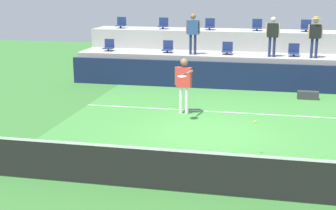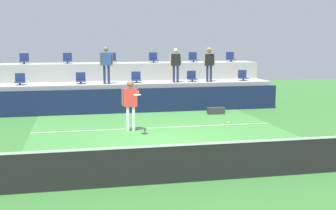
# 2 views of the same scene
# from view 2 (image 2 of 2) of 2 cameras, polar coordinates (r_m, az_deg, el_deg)

# --- Properties ---
(ground_plane) EXTENTS (40.00, 40.00, 0.00)m
(ground_plane) POSITION_cam_2_polar(r_m,az_deg,el_deg) (14.05, 0.21, -4.88)
(ground_plane) COLOR #336B2D
(court_inner_paint) EXTENTS (9.00, 10.00, 0.01)m
(court_inner_paint) POSITION_cam_2_polar(r_m,az_deg,el_deg) (15.00, -0.61, -4.01)
(court_inner_paint) COLOR #3D7F38
(court_inner_paint) RESTS_ON ground_plane
(court_service_line) EXTENTS (9.00, 0.06, 0.00)m
(court_service_line) POSITION_cam_2_polar(r_m,az_deg,el_deg) (16.35, -1.59, -2.97)
(court_service_line) COLOR white
(court_service_line) RESTS_ON ground_plane
(tennis_net) EXTENTS (10.48, 0.08, 1.07)m
(tennis_net) POSITION_cam_2_polar(r_m,az_deg,el_deg) (10.18, 5.04, -7.18)
(tennis_net) COLOR black
(tennis_net) RESTS_ON ground_plane
(sponsor_backboard) EXTENTS (13.00, 0.16, 1.10)m
(sponsor_backboard) POSITION_cam_2_polar(r_m,az_deg,el_deg) (19.76, -3.49, 0.59)
(sponsor_backboard) COLOR #141E42
(sponsor_backboard) RESTS_ON ground_plane
(seating_tier_lower) EXTENTS (13.00, 1.80, 1.25)m
(seating_tier_lower) POSITION_cam_2_polar(r_m,az_deg,el_deg) (21.03, -4.03, 1.26)
(seating_tier_lower) COLOR #9E9E99
(seating_tier_lower) RESTS_ON ground_plane
(seating_tier_upper) EXTENTS (13.00, 1.80, 2.10)m
(seating_tier_upper) POSITION_cam_2_polar(r_m,az_deg,el_deg) (22.75, -4.68, 2.87)
(seating_tier_upper) COLOR #9E9E99
(seating_tier_upper) RESTS_ON ground_plane
(stadium_chair_lower_far_left) EXTENTS (0.44, 0.40, 0.52)m
(stadium_chair_lower_far_left) POSITION_cam_2_polar(r_m,az_deg,el_deg) (20.81, -18.71, 3.09)
(stadium_chair_lower_far_left) COLOR #2D2D33
(stadium_chair_lower_far_left) RESTS_ON seating_tier_lower
(stadium_chair_lower_left) EXTENTS (0.44, 0.40, 0.52)m
(stadium_chair_lower_left) POSITION_cam_2_polar(r_m,az_deg,el_deg) (20.67, -11.29, 3.34)
(stadium_chair_lower_left) COLOR #2D2D33
(stadium_chair_lower_left) RESTS_ON seating_tier_lower
(stadium_chair_lower_center) EXTENTS (0.44, 0.40, 0.52)m
(stadium_chair_lower_center) POSITION_cam_2_polar(r_m,az_deg,el_deg) (20.87, -4.16, 3.52)
(stadium_chair_lower_center) COLOR #2D2D33
(stadium_chair_lower_center) RESTS_ON seating_tier_lower
(stadium_chair_lower_right) EXTENTS (0.44, 0.40, 0.52)m
(stadium_chair_lower_right) POSITION_cam_2_polar(r_m,az_deg,el_deg) (21.42, 3.12, 3.66)
(stadium_chair_lower_right) COLOR #2D2D33
(stadium_chair_lower_right) RESTS_ON seating_tier_lower
(stadium_chair_lower_far_right) EXTENTS (0.44, 0.40, 0.52)m
(stadium_chair_lower_far_right) POSITION_cam_2_polar(r_m,az_deg,el_deg) (22.25, 9.72, 3.73)
(stadium_chair_lower_far_right) COLOR #2D2D33
(stadium_chair_lower_far_right) RESTS_ON seating_tier_lower
(stadium_chair_upper_far_left) EXTENTS (0.44, 0.40, 0.52)m
(stadium_chair_upper_far_left) POSITION_cam_2_polar(r_m,az_deg,el_deg) (22.54, -18.22, 5.65)
(stadium_chair_upper_far_left) COLOR #2D2D33
(stadium_chair_upper_far_left) RESTS_ON seating_tier_upper
(stadium_chair_upper_left) EXTENTS (0.44, 0.40, 0.52)m
(stadium_chair_upper_left) POSITION_cam_2_polar(r_m,az_deg,el_deg) (22.42, -12.94, 5.85)
(stadium_chair_upper_left) COLOR #2D2D33
(stadium_chair_upper_left) RESTS_ON seating_tier_upper
(stadium_chair_upper_mid_left) EXTENTS (0.44, 0.40, 0.52)m
(stadium_chair_upper_mid_left) POSITION_cam_2_polar(r_m,az_deg,el_deg) (22.49, -7.32, 6.00)
(stadium_chair_upper_mid_left) COLOR #2D2D33
(stadium_chair_upper_mid_left) RESTS_ON seating_tier_upper
(stadium_chair_upper_mid_right) EXTENTS (0.44, 0.40, 0.52)m
(stadium_chair_upper_mid_right) POSITION_cam_2_polar(r_m,az_deg,el_deg) (22.77, -1.92, 6.09)
(stadium_chair_upper_mid_right) COLOR #2D2D33
(stadium_chair_upper_mid_right) RESTS_ON seating_tier_upper
(stadium_chair_upper_right) EXTENTS (0.44, 0.40, 0.52)m
(stadium_chair_upper_right) POSITION_cam_2_polar(r_m,az_deg,el_deg) (23.24, 3.29, 6.13)
(stadium_chair_upper_right) COLOR #2D2D33
(stadium_chair_upper_right) RESTS_ON seating_tier_upper
(stadium_chair_upper_far_right) EXTENTS (0.44, 0.40, 0.52)m
(stadium_chair_upper_far_right) POSITION_cam_2_polar(r_m,az_deg,el_deg) (23.88, 8.14, 6.11)
(stadium_chair_upper_far_right) COLOR #2D2D33
(stadium_chair_upper_far_right) RESTS_ON seating_tier_upper
(tennis_player) EXTENTS (0.62, 1.31, 1.83)m
(tennis_player) POSITION_cam_2_polar(r_m,az_deg,el_deg) (15.57, -4.88, 0.65)
(tennis_player) COLOR white
(tennis_player) RESTS_ON ground_plane
(spectator_in_white) EXTENTS (0.60, 0.23, 1.71)m
(spectator_in_white) POSITION_cam_2_polar(r_m,az_deg,el_deg) (20.29, -8.04, 5.63)
(spectator_in_white) COLOR navy
(spectator_in_white) RESTS_ON seating_tier_lower
(spectator_leaning_on_rail) EXTENTS (0.58, 0.24, 1.62)m
(spectator_leaning_on_rail) POSITION_cam_2_polar(r_m,az_deg,el_deg) (20.78, 1.01, 5.60)
(spectator_leaning_on_rail) COLOR navy
(spectator_leaning_on_rail) RESTS_ON seating_tier_lower
(spectator_with_hat) EXTENTS (0.57, 0.41, 1.65)m
(spectator_with_hat) POSITION_cam_2_polar(r_m,az_deg,el_deg) (21.21, 5.39, 5.72)
(spectator_with_hat) COLOR navy
(spectator_with_hat) RESTS_ON seating_tier_lower
(tennis_ball) EXTENTS (0.07, 0.07, 0.07)m
(tennis_ball) POSITION_cam_2_polar(r_m,az_deg,el_deg) (12.76, 7.89, -2.25)
(tennis_ball) COLOR #CCE033
(equipment_bag) EXTENTS (0.76, 0.28, 0.30)m
(equipment_bag) POSITION_cam_2_polar(r_m,az_deg,el_deg) (19.48, 6.26, -0.75)
(equipment_bag) COLOR #333338
(equipment_bag) RESTS_ON ground_plane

